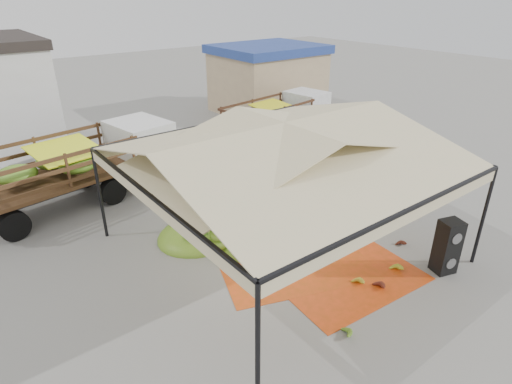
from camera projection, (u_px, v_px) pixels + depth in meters
ground at (280, 248)px, 13.25m from camera, size 90.00×90.00×0.00m
canopy_tent at (283, 147)px, 11.82m from camera, size 8.10×8.10×4.00m
building_tan at (268, 78)px, 27.13m from camera, size 6.30×5.30×4.10m
tarp_left at (336, 268)px, 12.30m from camera, size 4.25×4.07×0.01m
tarp_right at (284, 249)px, 13.18m from camera, size 5.56×5.68×0.01m
banana_heap at (246, 209)px, 14.21m from camera, size 7.18×6.48×1.28m
hand_yellow_a at (357, 282)px, 11.56m from camera, size 0.57×0.51×0.22m
hand_yellow_b at (396, 268)px, 12.11m from camera, size 0.62×0.56×0.23m
hand_red_a at (378, 285)px, 11.41m from camera, size 0.51×0.42×0.23m
hand_red_b at (401, 244)px, 13.30m from camera, size 0.55×0.53×0.19m
hand_green at (344, 332)px, 9.88m from camera, size 0.62×0.58×0.23m
hanging_bunches at (257, 168)px, 12.28m from camera, size 1.74×0.24×0.20m
speaker_stack at (447, 247)px, 11.86m from camera, size 0.71×0.66×1.61m
banana_leaves at (201, 245)px, 13.40m from camera, size 0.96×1.36×3.70m
vendor at (243, 166)px, 16.89m from camera, size 0.80×0.68×1.87m
truck_left at (86, 160)px, 15.81m from camera, size 7.54×3.62×2.48m
truck_right at (282, 114)px, 22.23m from camera, size 6.57×3.05×2.17m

